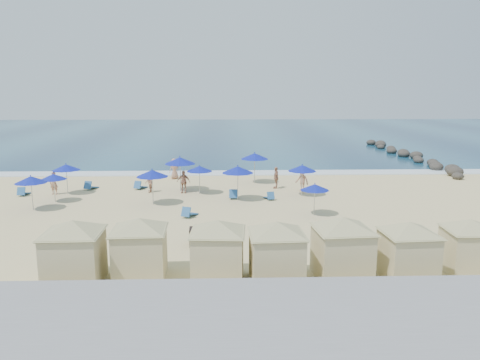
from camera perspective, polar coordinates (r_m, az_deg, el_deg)
name	(u,v)px	position (r m, az deg, el deg)	size (l,w,h in m)	color
ground	(177,219)	(28.89, -7.73, -4.68)	(160.00, 160.00, 0.00)	beige
ocean	(208,134)	(83.09, -3.91, 5.63)	(160.00, 80.00, 0.06)	#0E3150
surf_line	(193,173)	(43.96, -5.71, 0.83)	(160.00, 2.50, 0.08)	white
seawall	(134,312)	(16.13, -12.76, -15.41)	(160.00, 6.10, 1.22)	gray
rock_jetty	(408,155)	(57.11, 19.80, 2.90)	(2.56, 26.66, 0.96)	#282421
trash_bin	(198,237)	(23.85, -5.12, -6.91)	(0.88, 0.88, 0.88)	black
cabana_0	(73,244)	(19.98, -19.64, -7.36)	(4.68, 4.68, 2.93)	beige
cabana_1	(140,240)	(19.90, -12.15, -7.20)	(4.52, 4.52, 2.84)	beige
cabana_2	(218,242)	(19.29, -2.72, -7.60)	(4.46, 4.46, 2.80)	beige
cabana_3	(277,244)	(19.05, 4.49, -7.83)	(4.50, 4.50, 2.83)	beige
cabana_4	(342,240)	(19.81, 12.38, -7.16)	(4.63, 4.63, 2.91)	beige
cabana_5	(409,243)	(20.54, 19.86, -7.26)	(4.31, 4.31, 2.71)	beige
cabana_6	(470,239)	(22.25, 26.19, -6.50)	(4.17, 4.17, 2.62)	beige
umbrella_0	(31,180)	(33.02, -24.15, 0.05)	(2.06, 2.06, 2.35)	#A5A8AD
umbrella_1	(66,167)	(37.21, -20.44, 1.46)	(2.07, 2.07, 2.35)	#A5A8AD
umbrella_2	(53,177)	(34.87, -21.80, 0.38)	(1.83, 1.83, 2.08)	#A5A8AD
umbrella_3	(180,161)	(36.24, -7.33, 2.36)	(2.41, 2.41, 2.74)	#A5A8AD
umbrella_4	(152,173)	(32.18, -10.66, 0.80)	(2.20, 2.20, 2.50)	#A5A8AD
umbrella_5	(199,169)	(35.09, -4.97, 1.39)	(1.95, 1.95, 2.22)	#A5A8AD
umbrella_6	(238,170)	(32.81, -0.28, 1.27)	(2.24, 2.24, 2.55)	#A5A8AD
umbrella_7	(255,156)	(39.01, 1.80, 2.93)	(2.31, 2.31, 2.63)	#A5A8AD
umbrella_8	(302,168)	(34.56, 7.59, 1.44)	(2.11, 2.11, 2.40)	#A5A8AD
umbrella_9	(315,187)	(29.33, 9.11, -0.87)	(1.82, 1.82, 2.07)	#A5A8AD
beach_chair_0	(23,192)	(38.24, -24.93, -1.37)	(0.60, 1.29, 0.70)	#295C97
beach_chair_1	(90,186)	(38.62, -17.78, -0.74)	(0.95, 1.45, 0.73)	#295C97
beach_chair_2	(140,186)	(37.79, -12.10, -0.72)	(1.01, 1.40, 0.71)	#295C97
beach_chair_3	(189,213)	(29.10, -6.27, -4.03)	(1.06, 1.40, 0.71)	#295C97
beach_chair_4	(233,195)	(33.78, -0.82, -1.83)	(0.60, 1.34, 0.73)	#295C97
beach_chair_5	(269,197)	(33.50, 3.62, -2.03)	(0.73, 1.22, 0.63)	#295C97
beachgoer_0	(54,183)	(37.63, -21.72, -0.35)	(0.63, 0.41, 1.72)	tan
beachgoer_1	(149,182)	(36.36, -11.07, -0.27)	(0.76, 0.59, 1.56)	tan
beachgoer_2	(183,182)	(35.70, -6.91, -0.21)	(1.01, 0.42, 1.73)	tan
beachgoer_3	(302,180)	(36.27, 7.57, 0.01)	(1.17, 0.67, 1.80)	tan
beachgoer_4	(174,169)	(41.49, -8.01, 1.38)	(0.89, 0.58, 1.81)	tan
beachgoer_5	(276,178)	(37.23, 4.42, 0.29)	(1.01, 0.42, 1.73)	tan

